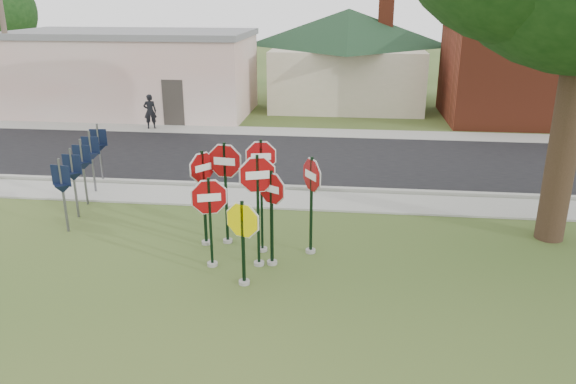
# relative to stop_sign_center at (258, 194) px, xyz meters

# --- Properties ---
(ground) EXTENTS (120.00, 120.00, 0.00)m
(ground) POSITION_rel_stop_sign_center_xyz_m (-0.34, -1.14, -1.75)
(ground) COLOR #324D1D
(ground) RESTS_ON ground
(sidewalk_near) EXTENTS (60.00, 1.60, 0.06)m
(sidewalk_near) POSITION_rel_stop_sign_center_xyz_m (-0.34, 4.36, -1.72)
(sidewalk_near) COLOR gray
(sidewalk_near) RESTS_ON ground
(road) EXTENTS (60.00, 7.00, 0.04)m
(road) POSITION_rel_stop_sign_center_xyz_m (-0.34, 8.86, -1.73)
(road) COLOR black
(road) RESTS_ON ground
(sidewalk_far) EXTENTS (60.00, 1.60, 0.06)m
(sidewalk_far) POSITION_rel_stop_sign_center_xyz_m (-0.34, 13.16, -1.72)
(sidewalk_far) COLOR gray
(sidewalk_far) RESTS_ON ground
(curb) EXTENTS (60.00, 0.20, 0.14)m
(curb) POSITION_rel_stop_sign_center_xyz_m (-0.34, 5.36, -1.68)
(curb) COLOR gray
(curb) RESTS_ON ground
(stop_sign_center) EXTENTS (1.08, 0.39, 2.76)m
(stop_sign_center) POSITION_rel_stop_sign_center_xyz_m (0.00, 0.00, 0.00)
(stop_sign_center) COLOR gray
(stop_sign_center) RESTS_ON ground
(stop_sign_yellow) EXTENTS (1.03, 0.35, 2.02)m
(stop_sign_yellow) POSITION_rel_stop_sign_center_xyz_m (-0.17, -0.93, -0.57)
(stop_sign_yellow) COLOR gray
(stop_sign_yellow) RESTS_ON ground
(stop_sign_left) EXTENTS (1.08, 0.37, 2.25)m
(stop_sign_left) POSITION_rel_stop_sign_center_xyz_m (-1.07, -0.16, -0.39)
(stop_sign_left) COLOR gray
(stop_sign_left) RESTS_ON ground
(stop_sign_right) EXTENTS (0.88, 0.56, 2.38)m
(stop_sign_right) POSITION_rel_stop_sign_center_xyz_m (0.30, 0.08, -0.30)
(stop_sign_right) COLOR gray
(stop_sign_right) RESTS_ON ground
(stop_sign_back_right) EXTENTS (0.98, 0.24, 2.90)m
(stop_sign_back_right) POSITION_rel_stop_sign_center_xyz_m (-0.04, 0.76, 0.06)
(stop_sign_back_right) COLOR gray
(stop_sign_back_right) RESTS_ON ground
(stop_sign_back_left) EXTENTS (1.16, 0.24, 2.72)m
(stop_sign_back_left) POSITION_rel_stop_sign_center_xyz_m (-0.99, 1.15, -0.03)
(stop_sign_back_left) COLOR gray
(stop_sign_back_left) RESTS_ON ground
(stop_sign_far_right) EXTENTS (0.62, 0.93, 2.52)m
(stop_sign_far_right) POSITION_rel_stop_sign_center_xyz_m (1.14, 0.80, -0.18)
(stop_sign_far_right) COLOR gray
(stop_sign_far_right) RESTS_ON ground
(stop_sign_far_left) EXTENTS (0.64, 0.83, 2.52)m
(stop_sign_far_left) POSITION_rel_stop_sign_center_xyz_m (-1.50, 0.99, -0.20)
(stop_sign_far_left) COLOR gray
(stop_sign_far_left) RESTS_ON ground
(route_sign_row) EXTENTS (1.43, 4.63, 2.00)m
(route_sign_row) POSITION_rel_stop_sign_center_xyz_m (-5.74, 3.36, -0.53)
(route_sign_row) COLOR #59595E
(route_sign_row) RESTS_ON ground
(building_stucco) EXTENTS (12.20, 6.20, 4.20)m
(building_stucco) POSITION_rel_stop_sign_center_xyz_m (-9.33, 16.85, 0.40)
(building_stucco) COLOR silver
(building_stucco) RESTS_ON ground
(building_house) EXTENTS (11.60, 11.60, 6.20)m
(building_house) POSITION_rel_stop_sign_center_xyz_m (1.67, 20.86, 1.90)
(building_house) COLOR beige
(building_house) RESTS_ON ground
(building_brick) EXTENTS (10.20, 6.20, 4.75)m
(building_brick) POSITION_rel_stop_sign_center_xyz_m (11.66, 17.35, 0.65)
(building_brick) COLOR maroon
(building_brick) RESTS_ON ground
(utility_pole_near) EXTENTS (2.20, 0.26, 9.50)m
(utility_pole_near) POSITION_rel_stop_sign_center_xyz_m (-14.34, 14.06, 3.22)
(utility_pole_near) COLOR #4E4034
(utility_pole_near) RESTS_ON ground
(pedestrian) EXTENTS (0.66, 0.53, 1.58)m
(pedestrian) POSITION_rel_stop_sign_center_xyz_m (-7.21, 13.10, -0.90)
(pedestrian) COLOR black
(pedestrian) RESTS_ON sidewalk_far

